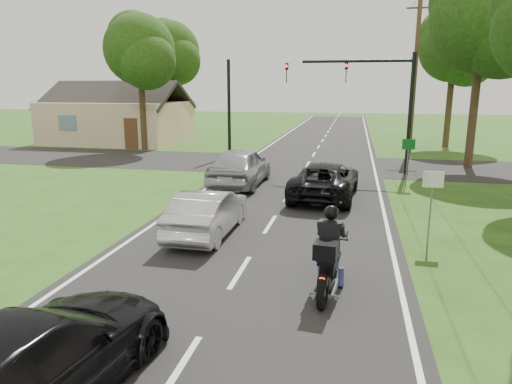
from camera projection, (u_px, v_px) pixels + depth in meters
ground at (240, 272)px, 10.97m from camera, size 140.00×140.00×0.00m
road at (294, 186)px, 20.50m from camera, size 8.00×100.00×0.01m
cross_road at (308, 164)px, 26.22m from camera, size 60.00×7.00×0.01m
motorcycle_rider at (329, 260)px, 9.69m from camera, size 0.69×2.29×1.97m
dark_suv at (325, 180)px, 18.24m from camera, size 2.71×5.30×1.43m
silver_sedan at (208, 212)px, 13.65m from camera, size 1.46×4.15×1.37m
silver_suv at (240, 166)px, 20.42m from camera, size 2.11×5.15×1.75m
dark_car_behind at (30, 364)px, 6.13m from camera, size 2.51×5.13×1.43m
traffic_signal at (373, 91)px, 22.69m from camera, size 6.38×0.44×6.00m
signal_pole_far at (229, 109)px, 28.51m from camera, size 0.20×0.20×6.00m
utility_pole_far at (415, 75)px, 29.52m from camera, size 1.60×0.28×10.00m
sign_white at (432, 190)px, 12.49m from camera, size 0.55×0.07×2.12m
sign_green at (408, 151)px, 20.07m from camera, size 0.55×0.07×2.12m
tree_row_d at (490, 26)px, 23.40m from camera, size 5.76×5.58×10.45m
tree_row_e at (459, 51)px, 32.05m from camera, size 5.28×5.12×9.61m
tree_left_near at (142, 54)px, 30.75m from camera, size 5.12×4.96×9.22m
tree_left_far at (171, 55)px, 40.52m from camera, size 5.76×5.58×10.14m
house at (120, 120)px, 36.71m from camera, size 10.20×8.00×4.84m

